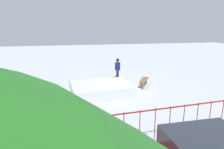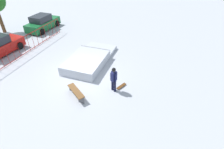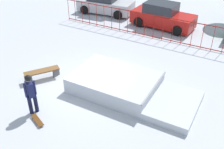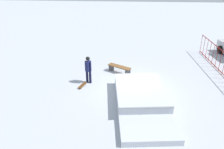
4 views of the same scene
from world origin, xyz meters
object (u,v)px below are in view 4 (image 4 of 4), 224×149
object	(u,v)px
skate_ramp	(142,99)
skater	(88,68)
skateboard	(82,85)
park_bench	(119,68)

from	to	relation	value
skate_ramp	skater	world-z (taller)	skater
skater	skateboard	bearing A→B (deg)	170.45
skate_ramp	skateboard	bearing A→B (deg)	-121.96
skate_ramp	park_bench	bearing A→B (deg)	-166.35
skater	park_bench	size ratio (longest dim) A/B	1.09
skate_ramp	park_bench	xyz separation A→B (m)	(-3.71, -1.31, 0.04)
skater	park_bench	distance (m)	2.45
skate_ramp	skateboard	world-z (taller)	skate_ramp
skate_ramp	skateboard	size ratio (longest dim) A/B	6.85
skate_ramp	park_bench	world-z (taller)	skate_ramp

